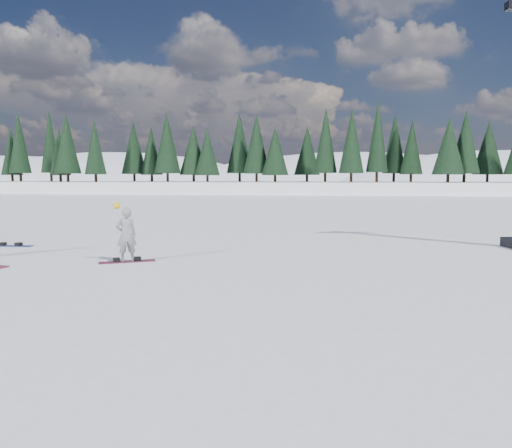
# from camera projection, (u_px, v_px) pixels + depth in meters

# --- Properties ---
(ground) EXTENTS (420.00, 420.00, 0.00)m
(ground) POSITION_uv_depth(u_px,v_px,m) (66.00, 263.00, 13.44)
(ground) COLOR white
(ground) RESTS_ON ground
(alpine_backdrop) EXTENTS (412.50, 227.00, 53.20)m
(alpine_backdrop) POSITION_uv_depth(u_px,v_px,m) (272.00, 216.00, 203.05)
(alpine_backdrop) COLOR white
(alpine_backdrop) RESTS_ON ground
(snowboarder_woman) EXTENTS (0.66, 0.60, 1.64)m
(snowboarder_woman) POSITION_uv_depth(u_px,v_px,m) (126.00, 234.00, 13.56)
(snowboarder_woman) COLOR #949398
(snowboarder_woman) RESTS_ON ground
(snowboard_woman) EXTENTS (1.47, 0.90, 0.03)m
(snowboard_woman) POSITION_uv_depth(u_px,v_px,m) (127.00, 262.00, 13.64)
(snowboard_woman) COLOR maroon
(snowboard_woman) RESTS_ON ground
(snowboard_loose_c) EXTENTS (1.51, 0.33, 0.03)m
(snowboard_loose_c) POSITION_uv_depth(u_px,v_px,m) (11.00, 246.00, 16.67)
(snowboard_loose_c) COLOR #1C439C
(snowboard_loose_c) RESTS_ON ground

